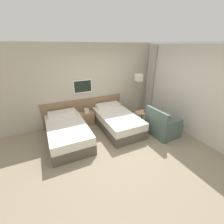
{
  "coord_description": "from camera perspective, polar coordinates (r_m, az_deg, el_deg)",
  "views": [
    {
      "loc": [
        -1.78,
        -3.01,
        2.6
      ],
      "look_at": [
        0.09,
        0.88,
        0.68
      ],
      "focal_mm": 24.0,
      "sensor_mm": 36.0,
      "label": 1
    }
  ],
  "objects": [
    {
      "name": "ground_plane",
      "position": [
        4.36,
        4.1,
        -12.68
      ],
      "size": [
        16.0,
        16.0,
        0.0
      ],
      "primitive_type": "plane",
      "color": "gray"
    },
    {
      "name": "wall_window",
      "position": [
        5.07,
        28.22,
        6.77
      ],
      "size": [
        0.21,
        4.45,
        2.7
      ],
      "color": "white",
      "rests_on": "ground_plane"
    },
    {
      "name": "armchair",
      "position": [
        4.96,
        18.58,
        -5.06
      ],
      "size": [
        0.77,
        0.9,
        0.9
      ],
      "rotation": [
        0.0,
        0.0,
        1.61
      ],
      "color": "#4C6056",
      "rests_on": "ground_plane"
    },
    {
      "name": "floor_lamp",
      "position": [
        5.7,
        10.05,
        11.38
      ],
      "size": [
        0.24,
        0.24,
        1.67
      ],
      "color": "#9E9993",
      "rests_on": "ground_plane"
    },
    {
      "name": "nightstand",
      "position": [
        5.42,
        -9.52,
        -2.24
      ],
      "size": [
        0.48,
        0.35,
        0.58
      ],
      "color": "#9E7A51",
      "rests_on": "ground_plane"
    },
    {
      "name": "side_table",
      "position": [
        5.14,
        11.32,
        -1.62
      ],
      "size": [
        0.48,
        0.48,
        0.6
      ],
      "color": "brown",
      "rests_on": "ground_plane"
    },
    {
      "name": "wall_headboard",
      "position": [
        5.44,
        -6.24,
        10.03
      ],
      "size": [
        10.0,
        0.1,
        2.7
      ],
      "color": "#B7AD99",
      "rests_on": "ground_plane"
    },
    {
      "name": "bed_near_window",
      "position": [
        5.04,
        1.86,
        -3.46
      ],
      "size": [
        1.08,
        1.95,
        0.66
      ],
      "color": "brown",
      "rests_on": "ground_plane"
    },
    {
      "name": "bed_near_door",
      "position": [
        4.62,
        -16.6,
        -7.38
      ],
      "size": [
        1.08,
        1.95,
        0.66
      ],
      "color": "brown",
      "rests_on": "ground_plane"
    }
  ]
}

